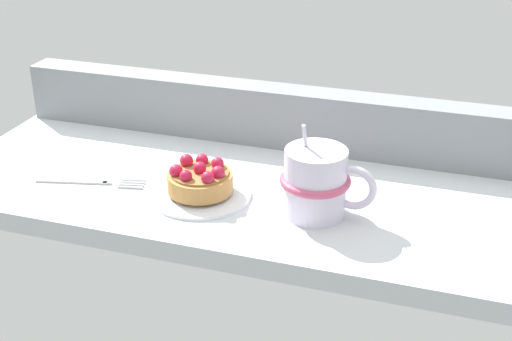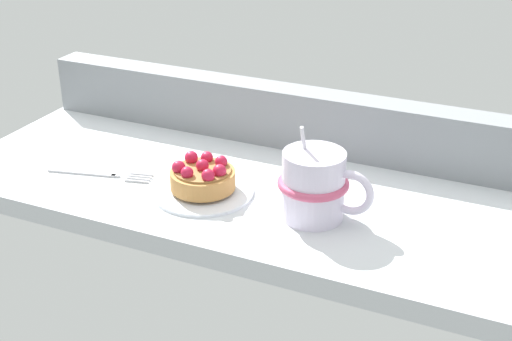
{
  "view_description": "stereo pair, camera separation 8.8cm",
  "coord_description": "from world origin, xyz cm",
  "px_view_note": "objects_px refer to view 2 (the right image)",
  "views": [
    {
      "loc": [
        27.48,
        -81.44,
        44.24
      ],
      "look_at": [
        2.66,
        -5.18,
        4.95
      ],
      "focal_mm": 49.26,
      "sensor_mm": 36.0,
      "label": 1
    },
    {
      "loc": [
        35.66,
        -78.27,
        44.24
      ],
      "look_at": [
        2.66,
        -5.18,
        4.95
      ],
      "focal_mm": 49.26,
      "sensor_mm": 36.0,
      "label": 2
    }
  ],
  "objects_px": {
    "dessert_plate": "(203,190)",
    "dessert_fork": "(101,174)",
    "raspberry_tart": "(203,176)",
    "coffee_mug": "(315,185)"
  },
  "relations": [
    {
      "from": "dessert_plate",
      "to": "raspberry_tart",
      "type": "xyz_separation_m",
      "value": [
        -0.0,
        -0.0,
        0.02
      ]
    },
    {
      "from": "dessert_plate",
      "to": "coffee_mug",
      "type": "height_order",
      "value": "coffee_mug"
    },
    {
      "from": "raspberry_tart",
      "to": "coffee_mug",
      "type": "relative_size",
      "value": 0.71
    },
    {
      "from": "dessert_plate",
      "to": "dessert_fork",
      "type": "relative_size",
      "value": 0.89
    },
    {
      "from": "raspberry_tart",
      "to": "coffee_mug",
      "type": "bearing_deg",
      "value": 0.52
    },
    {
      "from": "coffee_mug",
      "to": "dessert_fork",
      "type": "bearing_deg",
      "value": -177.54
    },
    {
      "from": "dessert_plate",
      "to": "dessert_fork",
      "type": "bearing_deg",
      "value": -175.57
    },
    {
      "from": "coffee_mug",
      "to": "dessert_fork",
      "type": "xyz_separation_m",
      "value": [
        -0.31,
        -0.01,
        -0.04
      ]
    },
    {
      "from": "raspberry_tart",
      "to": "dessert_fork",
      "type": "height_order",
      "value": "raspberry_tart"
    },
    {
      "from": "raspberry_tart",
      "to": "coffee_mug",
      "type": "height_order",
      "value": "coffee_mug"
    }
  ]
}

